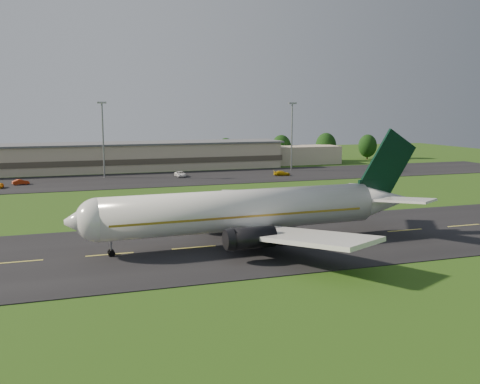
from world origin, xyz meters
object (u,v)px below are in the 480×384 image
object	(u,v)px
airliner	(247,211)
service_vehicle_d	(282,173)
light_mast_centre	(103,130)
service_vehicle_b	(21,182)
light_mast_east	(292,128)
terminal	(105,158)
service_vehicle_a	(0,186)
service_vehicle_c	(180,174)

from	to	relation	value
airliner	service_vehicle_d	distance (m)	76.45
airliner	light_mast_centre	world-z (taller)	light_mast_centre
service_vehicle_b	service_vehicle_d	bearing A→B (deg)	-106.29
airliner	light_mast_east	world-z (taller)	light_mast_east
airliner	light_mast_centre	bearing A→B (deg)	97.63
airliner	terminal	xyz separation A→B (m)	(-12.09, 96.15, -0.67)
terminal	service_vehicle_b	xyz separation A→B (m)	(-21.92, -24.39, -3.24)
service_vehicle_b	service_vehicle_a	bearing A→B (deg)	123.87
airliner	service_vehicle_a	distance (m)	77.37
terminal	service_vehicle_a	xyz separation A→B (m)	(-26.18, -29.02, -3.28)
airliner	service_vehicle_a	size ratio (longest dim) A/B	14.38
light_mast_centre	service_vehicle_a	distance (m)	30.39
service_vehicle_b	light_mast_east	bearing A→B (deg)	-97.35
light_mast_centre	light_mast_east	world-z (taller)	same
service_vehicle_a	service_vehicle_d	size ratio (longest dim) A/B	0.77
airliner	service_vehicle_b	bearing A→B (deg)	113.41
terminal	service_vehicle_c	xyz separation A→B (m)	(18.45, -21.17, -3.16)
light_mast_east	airliner	bearing A→B (deg)	-117.43
terminal	service_vehicle_c	world-z (taller)	terminal
airliner	service_vehicle_c	xyz separation A→B (m)	(6.37, 74.98, -3.83)
light_mast_centre	service_vehicle_c	size ratio (longest dim) A/B	3.89
service_vehicle_c	service_vehicle_a	bearing A→B (deg)	-171.77
light_mast_centre	service_vehicle_a	size ratio (longest dim) A/B	5.71
terminal	service_vehicle_c	bearing A→B (deg)	-48.93
service_vehicle_a	service_vehicle_b	bearing A→B (deg)	51.25
light_mast_centre	service_vehicle_b	xyz separation A→B (m)	(-20.52, -8.21, -11.99)
service_vehicle_c	service_vehicle_d	distance (m)	28.06
light_mast_centre	service_vehicle_a	bearing A→B (deg)	-152.61
service_vehicle_a	service_vehicle_b	xyz separation A→B (m)	(4.26, 4.63, 0.04)
service_vehicle_d	service_vehicle_c	bearing A→B (deg)	88.37
service_vehicle_d	terminal	bearing A→B (deg)	70.54
airliner	light_mast_centre	size ratio (longest dim) A/B	2.52
terminal	service_vehicle_c	distance (m)	28.26
terminal	service_vehicle_a	distance (m)	39.22
terminal	light_mast_centre	bearing A→B (deg)	-94.95
service_vehicle_a	service_vehicle_c	xyz separation A→B (m)	(44.63, 7.85, 0.12)
service_vehicle_a	service_vehicle_b	distance (m)	6.29
light_mast_centre	service_vehicle_d	xyz separation A→B (m)	(47.16, -11.44, -11.97)
airliner	light_mast_centre	distance (m)	81.50
terminal	service_vehicle_d	world-z (taller)	terminal
service_vehicle_b	service_vehicle_c	bearing A→B (deg)	-99.00
light_mast_east	service_vehicle_b	distance (m)	76.91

